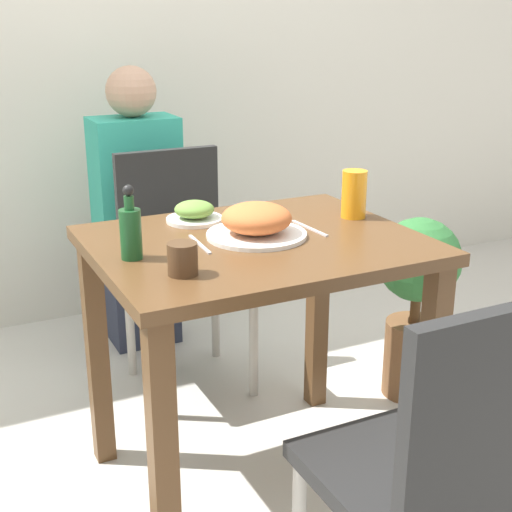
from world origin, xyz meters
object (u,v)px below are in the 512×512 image
side_plate (194,213)px  sauce_bottle (131,231)px  food_plate (256,222)px  potted_plant_right (417,291)px  juice_glass (354,194)px  chair_near (442,465)px  drink_cup (183,259)px  chair_far (180,257)px  person_figure (138,212)px

side_plate → sauce_bottle: 0.37m
food_plate → sauce_bottle: sauce_bottle is taller
side_plate → potted_plant_right: (0.84, -0.03, -0.39)m
juice_glass → potted_plant_right: size_ratio=0.21×
juice_glass → sauce_bottle: size_ratio=0.76×
chair_near → drink_cup: 0.73m
potted_plant_right → food_plate: bearing=-165.3°
food_plate → drink_cup: (-0.29, -0.19, -0.00)m
chair_far → potted_plant_right: chair_far is taller
sauce_bottle → person_figure: 1.19m
potted_plant_right → juice_glass: bearing=-159.8°
chair_far → food_plate: (-0.02, -0.70, 0.32)m
side_plate → sauce_bottle: bearing=-137.3°
sauce_bottle → potted_plant_right: (1.10, 0.22, -0.43)m
potted_plant_right → drink_cup: bearing=-159.4°
person_figure → potted_plant_right: bearing=-49.5°
chair_far → potted_plant_right: (0.72, -0.50, -0.08)m
food_plate → sauce_bottle: size_ratio=1.47×
side_plate → juice_glass: (0.45, -0.17, 0.04)m
chair_near → side_plate: size_ratio=5.21×
chair_near → person_figure: (-0.06, 1.84, 0.09)m
chair_near → chair_far: same height
chair_far → food_plate: size_ratio=3.15×
food_plate → person_figure: size_ratio=0.24×
side_plate → drink_cup: size_ratio=2.17×
sauce_bottle → potted_plant_right: sauce_bottle is taller
drink_cup → sauce_bottle: 0.19m
chair_far → food_plate: chair_far is taller
drink_cup → juice_glass: juice_glass is taller
side_plate → juice_glass: juice_glass is taller
chair_near → drink_cup: chair_near is taller
person_figure → chair_far: bearing=-83.9°
drink_cup → sauce_bottle: sauce_bottle is taller
chair_far → drink_cup: bearing=-109.3°
chair_far → side_plate: chair_far is taller
chair_near → potted_plant_right: size_ratio=1.29×
chair_near → sauce_bottle: sauce_bottle is taller
side_plate → potted_plant_right: side_plate is taller
drink_cup → person_figure: bearing=78.0°
food_plate → juice_glass: size_ratio=1.94×
food_plate → juice_glass: 0.36m
drink_cup → person_figure: (0.27, 1.27, -0.23)m
chair_far → side_plate: 0.58m
food_plate → side_plate: (-0.10, 0.22, -0.02)m
chair_near → food_plate: (-0.05, 0.76, 0.32)m
chair_near → sauce_bottle: bearing=-60.8°
person_figure → sauce_bottle: bearing=-107.4°
food_plate → sauce_bottle: 0.37m
drink_cup → juice_glass: size_ratio=0.54×
food_plate → sauce_bottle: bearing=-175.9°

